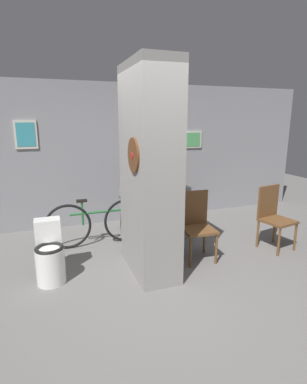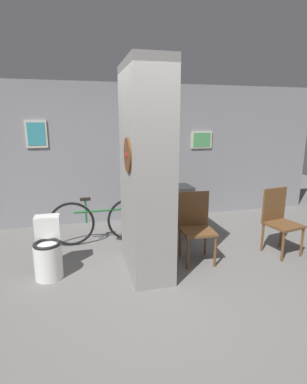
{
  "view_description": "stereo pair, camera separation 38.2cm",
  "coord_description": "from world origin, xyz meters",
  "px_view_note": "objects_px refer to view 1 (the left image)",
  "views": [
    {
      "loc": [
        -1.31,
        -2.93,
        1.94
      ],
      "look_at": [
        0.08,
        0.92,
        0.95
      ],
      "focal_mm": 28.0,
      "sensor_mm": 36.0,
      "label": 1
    },
    {
      "loc": [
        -0.95,
        -3.04,
        1.94
      ],
      "look_at": [
        0.08,
        0.92,
        0.95
      ],
      "focal_mm": 28.0,
      "sensor_mm": 36.0,
      "label": 2
    }
  ],
  "objects_px": {
    "chair_near_pillar": "(196,223)",
    "chair_by_doorway": "(273,215)",
    "bottle_tall": "(158,181)",
    "toilet": "(50,256)",
    "bicycle": "(98,222)"
  },
  "relations": [
    {
      "from": "chair_near_pillar",
      "to": "chair_by_doorway",
      "type": "xyz_separation_m",
      "value": [
        1.29,
        -0.08,
        0.0
      ]
    },
    {
      "from": "bicycle",
      "to": "chair_near_pillar",
      "type": "bearing_deg",
      "value": -36.64
    },
    {
      "from": "toilet",
      "to": "bicycle",
      "type": "xyz_separation_m",
      "value": [
        0.74,
        0.9,
        0.04
      ]
    },
    {
      "from": "chair_near_pillar",
      "to": "chair_by_doorway",
      "type": "distance_m",
      "value": 1.29
    },
    {
      "from": "chair_near_pillar",
      "to": "bicycle",
      "type": "distance_m",
      "value": 1.55
    },
    {
      "from": "toilet",
      "to": "chair_by_doorway",
      "type": "relative_size",
      "value": 0.77
    },
    {
      "from": "bicycle",
      "to": "bottle_tall",
      "type": "xyz_separation_m",
      "value": [
        0.99,
        -0.03,
        0.6
      ]
    },
    {
      "from": "chair_by_doorway",
      "to": "bottle_tall",
      "type": "height_order",
      "value": "bottle_tall"
    },
    {
      "from": "bicycle",
      "to": "chair_by_doorway",
      "type": "bearing_deg",
      "value": -21.61
    },
    {
      "from": "bicycle",
      "to": "toilet",
      "type": "bearing_deg",
      "value": -129.38
    },
    {
      "from": "chair_near_pillar",
      "to": "bottle_tall",
      "type": "xyz_separation_m",
      "value": [
        -0.25,
        0.89,
        0.44
      ]
    },
    {
      "from": "chair_by_doorway",
      "to": "toilet",
      "type": "bearing_deg",
      "value": 167.47
    },
    {
      "from": "chair_by_doorway",
      "to": "bottle_tall",
      "type": "xyz_separation_m",
      "value": [
        -1.53,
        0.97,
        0.44
      ]
    },
    {
      "from": "chair_by_doorway",
      "to": "bicycle",
      "type": "xyz_separation_m",
      "value": [
        -2.53,
        1.0,
        -0.16
      ]
    },
    {
      "from": "toilet",
      "to": "chair_near_pillar",
      "type": "relative_size",
      "value": 0.77
    }
  ]
}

